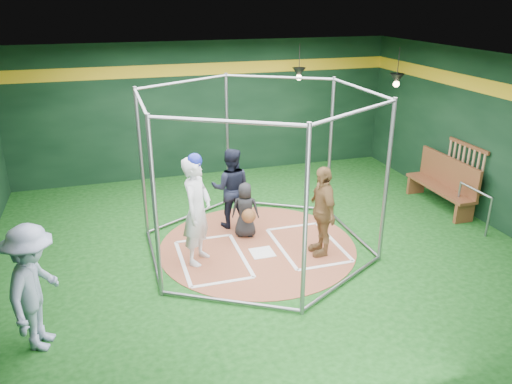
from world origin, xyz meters
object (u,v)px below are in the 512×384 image
object	(u,v)px
batter_figure	(197,210)
dugout_bench	(444,182)
visitor_leopard	(322,211)
umpire	(231,188)

from	to	relation	value
batter_figure	dugout_bench	world-z (taller)	batter_figure
visitor_leopard	umpire	xyz separation A→B (m)	(-1.31, 1.64, -0.01)
visitor_leopard	umpire	size ratio (longest dim) A/B	1.01
umpire	dugout_bench	xyz separation A→B (m)	(4.89, -0.39, -0.26)
batter_figure	umpire	distance (m)	1.60
umpire	dugout_bench	distance (m)	4.91
dugout_bench	umpire	bearing A→B (deg)	175.43
visitor_leopard	umpire	bearing A→B (deg)	-138.27
batter_figure	umpire	world-z (taller)	batter_figure
visitor_leopard	batter_figure	bearing A→B (deg)	-95.99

